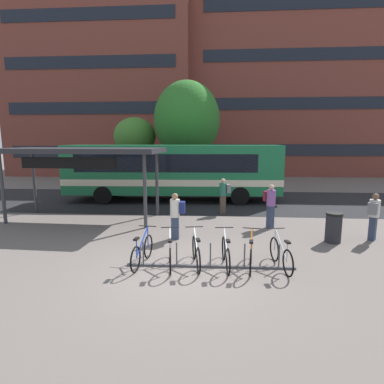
% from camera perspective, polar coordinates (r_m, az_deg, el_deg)
% --- Properties ---
extents(ground, '(200.00, 200.00, 0.00)m').
position_cam_1_polar(ground, '(8.39, -2.57, -14.65)').
color(ground, '#6B605B').
extents(bus_lane_asphalt, '(80.00, 7.20, 0.01)m').
position_cam_1_polar(bus_lane_asphalt, '(17.78, 1.09, -1.65)').
color(bus_lane_asphalt, '#232326').
rests_on(bus_lane_asphalt, ground).
extents(city_bus, '(12.11, 3.04, 3.20)m').
position_cam_1_polar(city_bus, '(17.66, -3.37, 4.06)').
color(city_bus, '#196B3D').
rests_on(city_bus, ground).
extents(bike_rack, '(4.62, 0.15, 0.70)m').
position_cam_1_polar(bike_rack, '(8.65, 3.41, -13.21)').
color(bike_rack, '#47474C').
rests_on(bike_rack, ground).
extents(parked_bicycle_blue_0, '(0.52, 1.72, 0.99)m').
position_cam_1_polar(parked_bicycle_blue_0, '(8.82, -9.22, -10.84)').
color(parked_bicycle_blue_0, black).
rests_on(parked_bicycle_blue_0, ground).
extents(parked_bicycle_white_1, '(0.52, 1.71, 0.99)m').
position_cam_1_polar(parked_bicycle_white_1, '(8.60, -4.06, -11.27)').
color(parked_bicycle_white_1, black).
rests_on(parked_bicycle_white_1, ground).
extents(parked_bicycle_white_2, '(0.52, 1.71, 0.99)m').
position_cam_1_polar(parked_bicycle_white_2, '(8.63, 0.78, -11.18)').
color(parked_bicycle_white_2, black).
rests_on(parked_bicycle_white_2, ground).
extents(parked_bicycle_white_3, '(0.52, 1.72, 0.99)m').
position_cam_1_polar(parked_bicycle_white_3, '(8.61, 6.29, -11.27)').
color(parked_bicycle_white_3, black).
rests_on(parked_bicycle_white_3, ground).
extents(parked_bicycle_orange_4, '(0.52, 1.71, 0.99)m').
position_cam_1_polar(parked_bicycle_orange_4, '(8.65, 10.89, -11.31)').
color(parked_bicycle_orange_4, black).
rests_on(parked_bicycle_orange_4, ground).
extents(parked_bicycle_silver_5, '(0.52, 1.71, 0.99)m').
position_cam_1_polar(parked_bicycle_silver_5, '(8.82, 16.15, -11.10)').
color(parked_bicycle_silver_5, black).
rests_on(parked_bicycle_silver_5, ground).
extents(transit_shelter, '(6.93, 3.20, 3.13)m').
position_cam_1_polar(transit_shelter, '(14.07, -19.80, 6.88)').
color(transit_shelter, '#38383D').
rests_on(transit_shelter, ground).
extents(commuter_grey_pack_0, '(0.57, 0.41, 1.69)m').
position_cam_1_polar(commuter_grey_pack_0, '(14.57, 5.88, -0.27)').
color(commuter_grey_pack_0, '#47382D').
rests_on(commuter_grey_pack_0, ground).
extents(commuter_navy_pack_1, '(0.53, 0.35, 1.64)m').
position_cam_1_polar(commuter_navy_pack_1, '(10.77, -2.98, -3.89)').
color(commuter_navy_pack_1, '#2D3851').
rests_on(commuter_navy_pack_1, ground).
extents(commuter_maroon_pack_2, '(0.50, 0.60, 1.75)m').
position_cam_1_polar(commuter_maroon_pack_2, '(12.53, 14.33, -1.97)').
color(commuter_maroon_pack_2, '#2D3851').
rests_on(commuter_maroon_pack_2, ground).
extents(commuter_grey_pack_3, '(0.57, 0.60, 1.66)m').
position_cam_1_polar(commuter_grey_pack_3, '(12.29, 30.64, -3.48)').
color(commuter_grey_pack_3, '#2D3851').
rests_on(commuter_grey_pack_3, ground).
extents(trash_bin, '(0.55, 0.55, 1.03)m').
position_cam_1_polar(trash_bin, '(11.57, 24.76, -5.99)').
color(trash_bin, '#232328').
rests_on(trash_bin, ground).
extents(street_tree_0, '(4.85, 4.85, 7.79)m').
position_cam_1_polar(street_tree_0, '(23.30, -0.97, 13.19)').
color(street_tree_0, brown).
rests_on(street_tree_0, ground).
extents(street_tree_1, '(3.23, 3.23, 5.25)m').
position_cam_1_polar(street_tree_1, '(24.73, -10.55, 10.08)').
color(street_tree_1, brown).
rests_on(street_tree_1, ground).
extents(building_left_wing, '(18.00, 12.80, 20.12)m').
position_cam_1_polar(building_left_wing, '(37.31, -14.63, 19.38)').
color(building_left_wing, brown).
rests_on(building_left_wing, ground).
extents(building_right_wing, '(23.58, 13.21, 17.23)m').
position_cam_1_polar(building_right_wing, '(38.26, 18.88, 16.74)').
color(building_right_wing, brown).
rests_on(building_right_wing, ground).
extents(building_centre_block, '(17.08, 11.95, 12.02)m').
position_cam_1_polar(building_centre_block, '(51.06, 1.05, 12.33)').
color(building_centre_block, brown).
rests_on(building_centre_block, ground).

